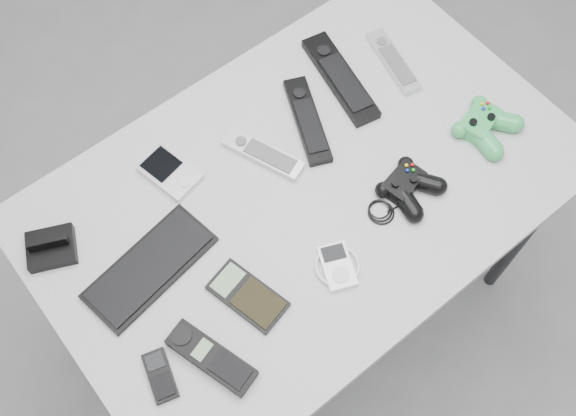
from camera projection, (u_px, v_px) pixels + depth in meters
floor at (280, 288)px, 2.11m from camera, size 3.50×3.50×0.00m
desk at (305, 201)px, 1.47m from camera, size 1.13×0.73×0.76m
pda_keyboard at (150, 267)px, 1.32m from camera, size 0.28×0.16×0.02m
dock_bracket at (49, 245)px, 1.32m from camera, size 0.12×0.11×0.05m
pda at (170, 172)px, 1.42m from camera, size 0.10×0.14×0.02m
remote_silver_a at (263, 154)px, 1.44m from camera, size 0.11×0.19×0.02m
remote_black_a at (307, 120)px, 1.47m from camera, size 0.14×0.23×0.02m
remote_black_b at (340, 78)px, 1.52m from camera, size 0.11×0.27×0.02m
remote_silver_b at (393, 61)px, 1.55m from camera, size 0.09×0.19×0.02m
mobile_phone at (160, 376)px, 1.23m from camera, size 0.07×0.10×0.02m
cordless_handset at (211, 357)px, 1.24m from camera, size 0.10×0.18×0.03m
calculator at (248, 296)px, 1.30m from camera, size 0.11×0.17×0.02m
mp3_player at (337, 266)px, 1.32m from camera, size 0.12×0.12×0.02m
controller_black at (408, 186)px, 1.39m from camera, size 0.23×0.17×0.04m
controller_green at (485, 124)px, 1.46m from camera, size 0.16×0.17×0.04m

